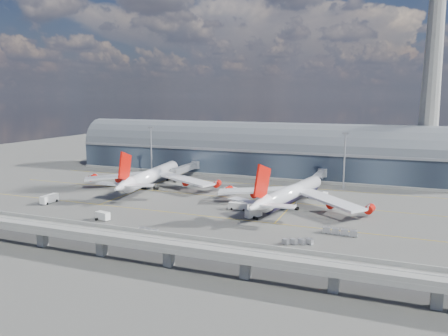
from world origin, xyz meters
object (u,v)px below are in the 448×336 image
(floodlight_mast_right, at_px, (344,159))
(service_truck_0, at_px, (49,199))
(service_truck_2, at_px, (239,206))
(cargo_train_2, at_px, (340,232))
(service_truck_1, at_px, (103,216))
(cargo_train_1, at_px, (298,242))
(service_truck_5, at_px, (234,191))
(control_tower, at_px, (432,74))
(cargo_train_0, at_px, (148,231))
(service_truck_4, at_px, (324,196))
(airliner_left, at_px, (151,176))
(floodlight_mast_left, at_px, (151,149))
(service_truck_3, at_px, (254,213))
(airliner_right, at_px, (291,194))

(floodlight_mast_right, height_order, service_truck_0, floodlight_mast_right)
(service_truck_2, xyz_separation_m, cargo_train_2, (38.46, -16.61, -0.47))
(service_truck_1, bearing_deg, cargo_train_1, -78.38)
(service_truck_2, relative_size, cargo_train_1, 0.83)
(cargo_train_1, bearing_deg, service_truck_5, 57.41)
(control_tower, relative_size, cargo_train_0, 13.78)
(service_truck_1, height_order, cargo_train_2, service_truck_1)
(floodlight_mast_right, bearing_deg, service_truck_4, -102.49)
(airliner_left, xyz_separation_m, service_truck_4, (76.21, 8.58, -4.61))
(service_truck_2, relative_size, service_truck_5, 1.32)
(floodlight_mast_left, xyz_separation_m, service_truck_2, (68.12, -52.79, -12.24))
(service_truck_1, bearing_deg, cargo_train_2, -68.63)
(cargo_train_2, bearing_deg, service_truck_3, 69.63)
(service_truck_3, relative_size, service_truck_4, 1.38)
(airliner_left, xyz_separation_m, cargo_train_1, (77.84, -50.56, -5.11))
(airliner_left, relative_size, cargo_train_2, 6.30)
(service_truck_0, height_order, cargo_train_2, service_truck_0)
(cargo_train_2, bearing_deg, service_truck_1, 95.16)
(service_truck_1, bearing_deg, service_truck_4, -36.04)
(service_truck_4, bearing_deg, service_truck_2, -119.98)
(floodlight_mast_left, relative_size, service_truck_5, 4.56)
(control_tower, height_order, service_truck_1, control_tower)
(cargo_train_1, bearing_deg, service_truck_0, 104.86)
(control_tower, bearing_deg, service_truck_2, -129.62)
(floodlight_mast_right, relative_size, service_truck_1, 4.82)
(service_truck_4, height_order, service_truck_5, service_truck_5)
(control_tower, bearing_deg, cargo_train_1, -109.23)
(service_truck_3, height_order, service_truck_4, service_truck_3)
(service_truck_5, bearing_deg, floodlight_mast_left, 99.43)
(service_truck_5, bearing_deg, service_truck_2, -121.25)
(cargo_train_0, bearing_deg, service_truck_0, 61.53)
(service_truck_1, distance_m, service_truck_2, 48.47)
(floodlight_mast_right, xyz_separation_m, service_truck_5, (-42.66, -27.87, -12.29))
(airliner_right, relative_size, cargo_train_1, 7.12)
(control_tower, height_order, airliner_right, control_tower)
(control_tower, distance_m, cargo_train_2, 113.43)
(service_truck_0, bearing_deg, floodlight_mast_left, 84.92)
(airliner_right, height_order, service_truck_2, airliner_right)
(cargo_train_0, bearing_deg, service_truck_3, -49.47)
(control_tower, bearing_deg, floodlight_mast_right, -141.34)
(service_truck_1, xyz_separation_m, service_truck_3, (46.70, 21.59, 0.08))
(control_tower, xyz_separation_m, service_truck_0, (-139.74, -98.16, -49.95))
(service_truck_3, bearing_deg, cargo_train_0, -99.50)
(floodlight_mast_left, bearing_deg, cargo_train_2, -33.07)
(control_tower, distance_m, cargo_train_0, 152.87)
(service_truck_0, bearing_deg, airliner_left, 57.33)
(service_truck_1, height_order, cargo_train_1, service_truck_1)
(airliner_left, height_order, cargo_train_1, airliner_left)
(airliner_right, bearing_deg, cargo_train_1, -63.31)
(service_truck_0, xyz_separation_m, service_truck_5, (62.07, 42.30, -0.35))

